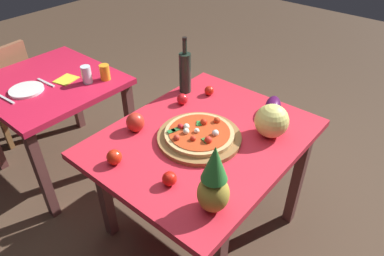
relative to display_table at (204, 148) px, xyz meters
name	(u,v)px	position (x,y,z in m)	size (l,w,h in m)	color
ground_plane	(202,224)	(0.00, 0.00, -0.66)	(10.00, 10.00, 0.00)	#4C3828
display_table	(204,148)	(0.00, 0.00, 0.00)	(1.17, 0.94, 0.75)	brown
background_table	(52,96)	(-0.21, 1.21, -0.03)	(0.84, 0.88, 0.75)	brown
dining_chair	(5,88)	(-0.27, 1.87, -0.18)	(0.45, 0.45, 0.85)	olive
pizza_board	(199,137)	(-0.04, 0.00, 0.10)	(0.45, 0.45, 0.03)	olive
pizza	(199,133)	(-0.04, 0.00, 0.13)	(0.37, 0.37, 0.06)	tan
wine_bottle	(185,72)	(0.30, 0.39, 0.23)	(0.08, 0.08, 0.37)	#1E2B21
pineapple_left	(214,183)	(-0.37, -0.34, 0.24)	(0.14, 0.14, 0.34)	#AC9435
melon	(272,121)	(0.24, -0.27, 0.18)	(0.18, 0.18, 0.18)	#E3DA71
bell_pepper	(135,122)	(-0.20, 0.32, 0.14)	(0.10, 0.10, 0.11)	red
eggplant	(273,107)	(0.44, -0.17, 0.14)	(0.20, 0.09, 0.09)	#4A1348
tomato_beside_pepper	(209,91)	(0.36, 0.25, 0.12)	(0.06, 0.06, 0.06)	red
tomato_by_bottle	(114,157)	(-0.46, 0.20, 0.13)	(0.08, 0.08, 0.08)	red
tomato_near_board	(182,99)	(0.17, 0.30, 0.13)	(0.07, 0.07, 0.07)	red
tomato_at_corner	(169,179)	(-0.39, -0.11, 0.13)	(0.07, 0.07, 0.07)	red
drinking_glass_juice	(105,72)	(0.07, 0.92, 0.14)	(0.07, 0.07, 0.11)	orange
drinking_glass_water	(87,75)	(-0.04, 0.98, 0.15)	(0.07, 0.07, 0.12)	silver
dinner_plate	(26,90)	(-0.37, 1.19, 0.10)	(0.22, 0.22, 0.02)	white
fork_utensil	(6,99)	(-0.51, 1.19, 0.10)	(0.02, 0.18, 0.01)	silver
knife_utensil	(46,83)	(-0.23, 1.19, 0.10)	(0.02, 0.18, 0.01)	silver
napkin_folded	(66,80)	(-0.12, 1.13, 0.09)	(0.14, 0.12, 0.01)	yellow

